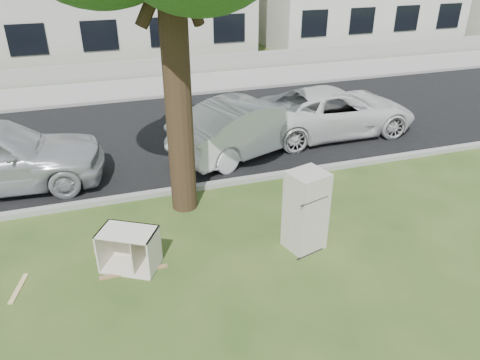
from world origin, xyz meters
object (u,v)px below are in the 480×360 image
object	(u,v)px
fridge	(306,211)
cabinet	(129,249)
car_center	(251,125)
car_right	(334,111)

from	to	relation	value
fridge	cabinet	size ratio (longest dim) A/B	1.60
fridge	car_center	distance (m)	4.51
fridge	car_right	xyz separation A→B (m)	(3.23, 4.98, -0.10)
car_center	car_right	size ratio (longest dim) A/B	0.92
car_center	cabinet	bearing A→B (deg)	117.17
car_right	car_center	bearing A→B (deg)	99.81
car_center	car_right	world-z (taller)	car_center
fridge	car_center	bearing A→B (deg)	67.77
car_right	fridge	bearing A→B (deg)	146.53
cabinet	car_center	distance (m)	5.53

